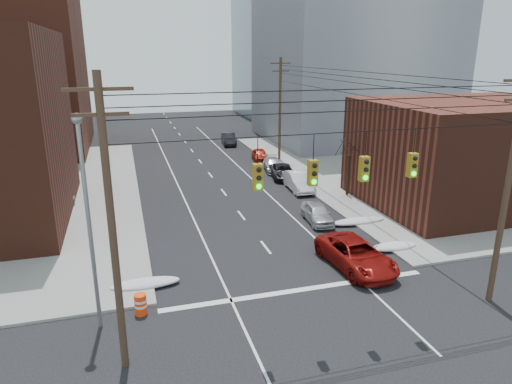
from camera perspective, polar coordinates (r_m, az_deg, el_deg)
ground at (r=18.81m, az=13.11°, el=-21.23°), size 160.00×160.00×0.00m
sidewalk_ne at (r=53.99m, az=24.43°, el=3.32°), size 40.00×40.00×0.15m
building_brick_far at (r=88.67m, az=-28.74°, el=11.50°), size 22.00×18.00×12.00m
building_office at (r=64.01m, az=12.03°, el=17.64°), size 22.00×20.00×25.00m
building_glass at (r=88.54m, az=4.95°, el=16.72°), size 20.00×18.00×22.00m
building_storefront at (r=39.29m, az=25.32°, el=4.42°), size 16.00×12.00×8.00m
utility_pole_left at (r=16.66m, az=-17.59°, el=-3.92°), size 2.20×0.28×11.00m
utility_pole_right at (r=23.33m, az=28.95°, el=0.66°), size 2.20×0.28×11.00m
utility_pole_far at (r=49.73m, az=3.01°, el=10.46°), size 2.20×0.28×11.00m
traffic_signals at (r=18.03m, az=10.35°, el=2.82°), size 17.00×0.42×2.02m
street_light at (r=19.63m, az=-20.36°, el=-1.77°), size 0.44×0.44×9.32m
bare_tree at (r=38.11m, az=11.44°, el=2.79°), size 2.09×2.20×4.93m
snow_nw at (r=24.41m, az=-13.65°, el=-11.05°), size 3.50×1.08×0.42m
snow_ne at (r=29.15m, az=16.87°, el=-6.52°), size 3.00×1.08×0.42m
snow_east_far at (r=32.70m, az=12.64°, el=-3.58°), size 4.00×1.08×0.42m
red_pickup at (r=26.09m, az=12.39°, el=-7.65°), size 3.05×5.82×1.56m
parked_car_a at (r=32.39m, az=7.68°, el=-2.64°), size 1.92×4.04×1.33m
parked_car_b at (r=39.72m, az=5.33°, el=1.35°), size 1.94×4.85×1.57m
parked_car_c at (r=43.44m, az=3.35°, el=2.58°), size 2.77×4.91×1.29m
parked_car_d at (r=46.03m, az=2.18°, el=3.42°), size 2.37×4.59×1.27m
parked_car_e at (r=50.30m, az=0.51°, el=4.64°), size 2.07×4.06×1.32m
parked_car_f at (r=59.42m, az=-3.44°, el=6.64°), size 2.07×4.69×1.50m
lot_car_a at (r=39.42m, az=-26.52°, el=-0.58°), size 3.95×2.70×1.23m
lot_car_b at (r=38.54m, az=-25.31°, el=-0.71°), size 4.91×2.38×1.35m
construction_barrel at (r=22.07m, az=-14.22°, el=-13.42°), size 0.70×0.70×1.00m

